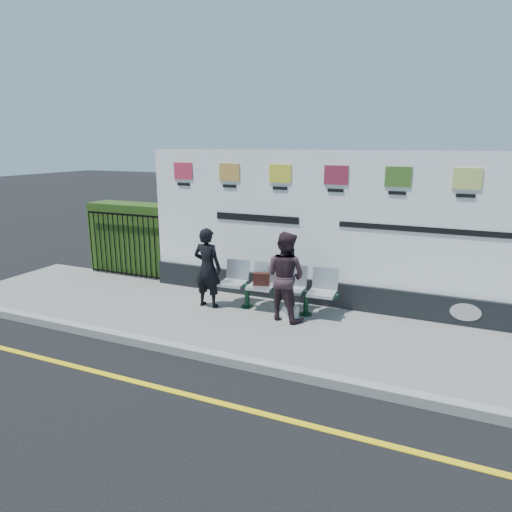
{
  "coord_description": "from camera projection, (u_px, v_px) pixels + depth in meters",
  "views": [
    {
      "loc": [
        2.57,
        -4.59,
        3.23
      ],
      "look_at": [
        -0.66,
        2.76,
        1.25
      ],
      "focal_mm": 32.0,
      "sensor_mm": 36.0,
      "label": 1
    }
  ],
  "objects": [
    {
      "name": "ground",
      "position": [
        217.0,
        402.0,
        5.85
      ],
      "size": [
        80.0,
        80.0,
        0.0
      ],
      "primitive_type": "plane",
      "color": "black"
    },
    {
      "name": "pavement",
      "position": [
        284.0,
        328.0,
        8.06
      ],
      "size": [
        14.0,
        3.0,
        0.12
      ],
      "primitive_type": "cube",
      "color": "slate",
      "rests_on": "ground"
    },
    {
      "name": "kerb",
      "position": [
        249.0,
        364.0,
        6.73
      ],
      "size": [
        14.0,
        0.18,
        0.14
      ],
      "primitive_type": "cube",
      "color": "gray",
      "rests_on": "ground"
    },
    {
      "name": "yellow_line",
      "position": [
        217.0,
        402.0,
        5.85
      ],
      "size": [
        14.0,
        0.1,
        0.01
      ],
      "primitive_type": "cube",
      "color": "yellow",
      "rests_on": "ground"
    },
    {
      "name": "billboard",
      "position": [
        334.0,
        241.0,
        8.74
      ],
      "size": [
        8.0,
        0.3,
        3.0
      ],
      "color": "black",
      "rests_on": "pavement"
    },
    {
      "name": "hedge",
      "position": [
        136.0,
        238.0,
        11.23
      ],
      "size": [
        2.35,
        0.7,
        1.7
      ],
      "primitive_type": "cube",
      "color": "#284615",
      "rests_on": "pavement"
    },
    {
      "name": "railing",
      "position": [
        124.0,
        245.0,
        10.85
      ],
      "size": [
        2.05,
        0.06,
        1.54
      ],
      "primitive_type": null,
      "color": "black",
      "rests_on": "pavement"
    },
    {
      "name": "bench",
      "position": [
        276.0,
        299.0,
        8.67
      ],
      "size": [
        2.28,
        0.71,
        0.48
      ],
      "primitive_type": null,
      "rotation": [
        0.0,
        0.0,
        0.06
      ],
      "color": "#B5BABE",
      "rests_on": "pavement"
    },
    {
      "name": "woman_left",
      "position": [
        207.0,
        268.0,
        8.79
      ],
      "size": [
        0.58,
        0.38,
        1.57
      ],
      "primitive_type": "imported",
      "rotation": [
        0.0,
        0.0,
        3.13
      ],
      "color": "black",
      "rests_on": "pavement"
    },
    {
      "name": "woman_right",
      "position": [
        285.0,
        276.0,
        8.15
      ],
      "size": [
        0.92,
        0.79,
        1.62
      ],
      "primitive_type": "imported",
      "rotation": [
        0.0,
        0.0,
        2.88
      ],
      "color": "#332128",
      "rests_on": "pavement"
    },
    {
      "name": "handbag_brown",
      "position": [
        261.0,
        279.0,
        8.69
      ],
      "size": [
        0.33,
        0.21,
        0.24
      ],
      "primitive_type": "cube",
      "rotation": [
        0.0,
        0.0,
        0.27
      ],
      "color": "black",
      "rests_on": "bench"
    },
    {
      "name": "carrier_bag_white",
      "position": [
        291.0,
        313.0,
        8.23
      ],
      "size": [
        0.26,
        0.16,
        0.26
      ],
      "primitive_type": "cube",
      "color": "silver",
      "rests_on": "pavement"
    }
  ]
}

